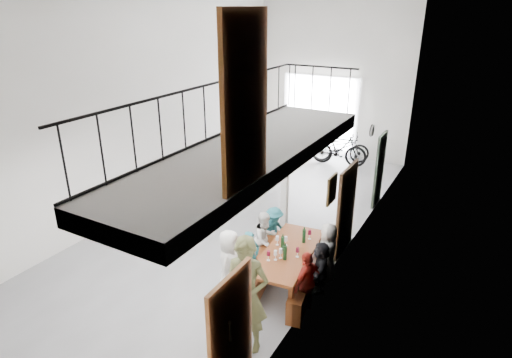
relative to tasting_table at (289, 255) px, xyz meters
The scene contains 24 objects.
floor 3.13m from the tasting_table, 136.20° to the left, with size 12.00×12.00×0.00m, color slate.
room_walls 4.17m from the tasting_table, 136.20° to the left, with size 12.00×12.00×12.00m.
gateway_portal 8.49m from the tasting_table, 107.90° to the left, with size 2.80×0.08×2.80m, color white.
right_wall_decor 1.18m from the tasting_table, 25.90° to the left, with size 0.07×8.28×5.07m.
balcony 2.48m from the tasting_table, 102.29° to the right, with size 1.52×5.62×4.00m.
tasting_table is the anchor object (origin of this frame).
bench_inner 0.75m from the tasting_table, behind, with size 0.34×2.10×0.48m, color #662F16.
bench_wall 0.60m from the tasting_table, ahead, with size 0.27×2.05×0.47m, color #662F16.
tableware 0.22m from the tasting_table, 115.22° to the right, with size 0.58×1.15×0.35m.
side_bench 5.90m from the tasting_table, 143.00° to the left, with size 0.35×1.60×0.45m, color #662F16.
oak_barrel 7.60m from the tasting_table, 126.30° to the left, with size 0.67×0.67×0.99m.
serving_counter 8.55m from the tasting_table, 114.79° to the left, with size 1.66×0.46×0.88m, color #3D2917.
counter_bottles 8.55m from the tasting_table, 114.79° to the left, with size 1.42×0.17×0.28m.
guest_left_a 1.14m from the tasting_table, 136.13° to the right, with size 0.67×0.43×1.37m, color silver.
guest_left_b 0.75m from the tasting_table, 160.48° to the right, with size 0.41×0.27×1.12m, color #216570.
guest_left_c 0.88m from the tasting_table, 148.61° to the left, with size 0.59×0.46×1.21m, color silver.
guest_left_d 1.24m from the tasting_table, 130.15° to the left, with size 0.71×0.41×1.11m, color #216570.
guest_right_a 0.76m from the tasting_table, 39.36° to the right, with size 0.70×0.29×1.20m, color red.
guest_right_b 0.64m from the tasting_table, 18.04° to the left, with size 0.96×0.31×1.04m, color black.
guest_right_c 0.83m from the tasting_table, 47.25° to the left, with size 0.59×0.39×1.22m, color silver.
host_standing 1.78m from the tasting_table, 86.55° to the right, with size 0.72×0.47×1.96m, color #4F512D.
potted_plant 2.94m from the tasting_table, 85.05° to the left, with size 0.37×0.32×0.41m, color #194E18.
bicycle_near 7.57m from the tasting_table, 101.53° to the left, with size 0.68×1.95×1.03m, color black.
bicycle_far 7.21m from the tasting_table, 101.63° to the left, with size 0.53×1.89×1.13m, color black.
Camera 1 is at (5.07, -8.47, 5.08)m, focal length 30.00 mm.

